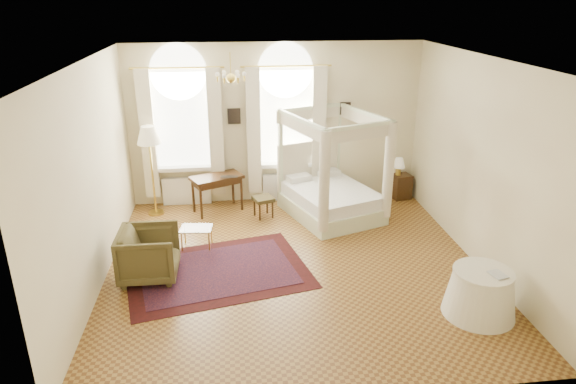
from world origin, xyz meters
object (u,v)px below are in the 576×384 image
at_px(floor_lamp, 149,140).
at_px(canopy_bed, 332,193).
at_px(armchair, 149,254).
at_px(stool, 263,200).
at_px(writing_desk, 217,181).
at_px(side_table, 480,293).
at_px(nightstand, 401,186).
at_px(coffee_table, 196,230).

bearing_deg(floor_lamp, canopy_bed, -8.21).
bearing_deg(armchair, stool, -41.59).
xyz_separation_m(writing_desk, stool, (0.90, -0.41, -0.30)).
height_order(floor_lamp, side_table, floor_lamp).
relative_size(canopy_bed, nightstand, 4.29).
bearing_deg(floor_lamp, armchair, -85.02).
distance_m(nightstand, stool, 3.12).
height_order(nightstand, writing_desk, writing_desk).
relative_size(canopy_bed, side_table, 2.31).
height_order(canopy_bed, side_table, canopy_bed).
xyz_separation_m(stool, coffee_table, (-1.26, -1.17, -0.01)).
distance_m(nightstand, floor_lamp, 5.37).
relative_size(nightstand, coffee_table, 0.91).
bearing_deg(coffee_table, armchair, -125.40).
height_order(nightstand, side_table, side_table).
height_order(writing_desk, armchair, armchair).
bearing_deg(nightstand, canopy_bed, -156.54).
xyz_separation_m(writing_desk, armchair, (-1.03, -2.53, -0.24)).
relative_size(nightstand, side_table, 0.54).
height_order(canopy_bed, nightstand, canopy_bed).
height_order(nightstand, floor_lamp, floor_lamp).
height_order(nightstand, coffee_table, nightstand).
relative_size(floor_lamp, side_table, 1.83).
xyz_separation_m(coffee_table, floor_lamp, (-0.90, 1.60, 1.21)).
bearing_deg(armchair, nightstand, -60.11).
bearing_deg(nightstand, armchair, -150.86).
relative_size(coffee_table, floor_lamp, 0.32).
height_order(canopy_bed, coffee_table, canopy_bed).
bearing_deg(side_table, writing_desk, 131.64).
distance_m(nightstand, armchair, 5.71).
bearing_deg(coffee_table, floor_lamp, 119.34).
bearing_deg(canopy_bed, coffee_table, -157.33).
distance_m(canopy_bed, nightstand, 1.86).
bearing_deg(coffee_table, side_table, -32.09).
bearing_deg(stool, writing_desk, 155.62).
height_order(nightstand, stool, nightstand).
height_order(canopy_bed, floor_lamp, canopy_bed).
distance_m(writing_desk, floor_lamp, 1.54).
bearing_deg(side_table, coffee_table, 147.91).
bearing_deg(canopy_bed, writing_desk, 167.72).
bearing_deg(stool, coffee_table, -137.05).
bearing_deg(writing_desk, nightstand, 3.54).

